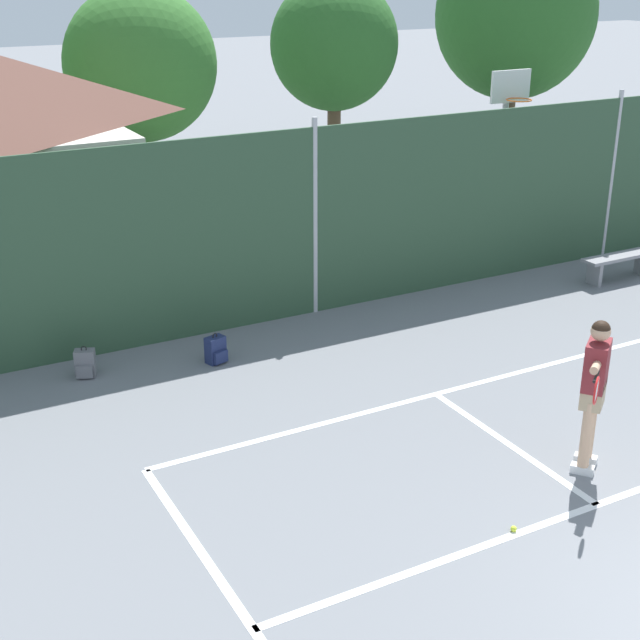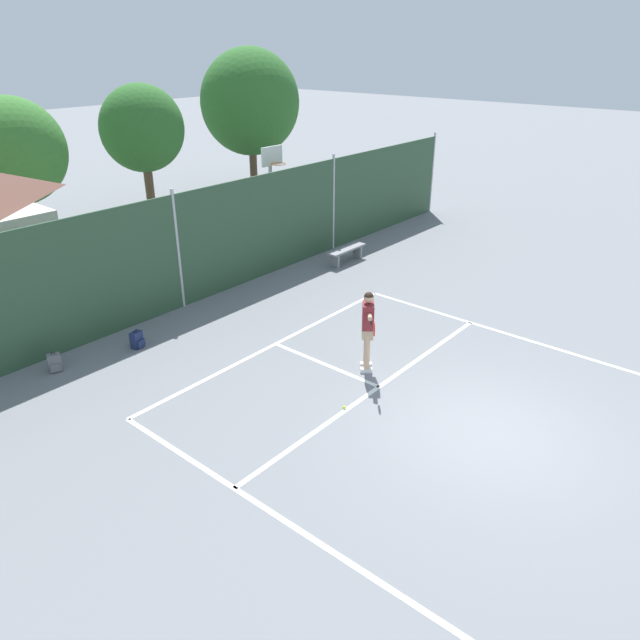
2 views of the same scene
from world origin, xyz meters
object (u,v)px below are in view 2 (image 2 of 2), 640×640
(tennis_player, at_px, (368,325))
(courtside_bench, at_px, (346,252))
(backpack_navy, at_px, (137,340))
(basketball_hoop, at_px, (272,185))
(tennis_ball, at_px, (345,407))
(backpack_grey, at_px, (55,363))

(tennis_player, bearing_deg, courtside_bench, 41.46)
(tennis_player, distance_m, backpack_navy, 5.53)
(basketball_hoop, relative_size, backpack_navy, 7.67)
(backpack_navy, bearing_deg, tennis_player, -61.08)
(basketball_hoop, bearing_deg, tennis_player, -121.93)
(basketball_hoop, xyz_separation_m, courtside_bench, (0.81, -2.49, -1.95))
(tennis_ball, bearing_deg, tennis_player, 20.87)
(tennis_ball, relative_size, courtside_bench, 0.04)
(basketball_hoop, distance_m, backpack_navy, 7.77)
(tennis_ball, relative_size, backpack_navy, 0.14)
(tennis_player, relative_size, backpack_navy, 4.01)
(tennis_player, xyz_separation_m, tennis_ball, (-1.52, -0.58, -1.08))
(tennis_ball, distance_m, courtside_bench, 8.57)
(tennis_ball, height_order, backpack_navy, backpack_navy)
(backpack_navy, bearing_deg, courtside_bench, -0.94)
(tennis_player, height_order, backpack_grey, tennis_player)
(tennis_player, bearing_deg, tennis_ball, -159.13)
(basketball_hoop, bearing_deg, backpack_grey, -167.80)
(backpack_navy, bearing_deg, backpack_grey, 166.36)
(tennis_ball, bearing_deg, backpack_navy, 101.79)
(tennis_ball, distance_m, backpack_navy, 5.47)
(backpack_grey, bearing_deg, basketball_hoop, 12.20)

